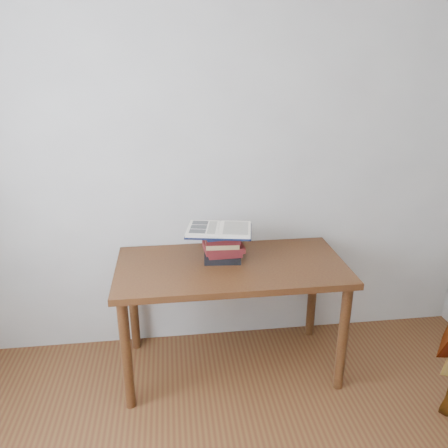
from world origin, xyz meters
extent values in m
cube|color=#B6B5AC|center=(0.00, 1.75, 1.30)|extent=(3.50, 0.04, 2.60)
cube|color=#462D11|center=(0.04, 1.38, 0.71)|extent=(1.36, 0.68, 0.04)
cylinder|color=#462D11|center=(-0.58, 1.10, 0.34)|extent=(0.06, 0.06, 0.69)
cylinder|color=#462D11|center=(0.66, 1.10, 0.34)|extent=(0.06, 0.06, 0.69)
cylinder|color=#462D11|center=(-0.58, 1.66, 0.34)|extent=(0.06, 0.06, 0.69)
cylinder|color=#462D11|center=(0.66, 1.66, 0.34)|extent=(0.06, 0.06, 0.69)
cube|color=black|center=(0.00, 1.45, 0.74)|extent=(0.23, 0.19, 0.04)
cube|color=#5D1A17|center=(0.01, 1.45, 0.78)|extent=(0.20, 0.16, 0.03)
cube|color=#5D1A17|center=(0.00, 1.45, 0.81)|extent=(0.24, 0.19, 0.03)
cube|color=tan|center=(-0.01, 1.44, 0.84)|extent=(0.20, 0.15, 0.03)
cube|color=#5D1A17|center=(0.00, 1.45, 0.87)|extent=(0.21, 0.18, 0.03)
cube|color=#161E44|center=(0.00, 1.46, 0.90)|extent=(0.25, 0.20, 0.03)
cube|color=black|center=(-0.02, 1.44, 0.92)|extent=(0.42, 0.33, 0.01)
cube|color=beige|center=(-0.12, 1.46, 0.93)|extent=(0.23, 0.28, 0.02)
cube|color=beige|center=(0.07, 1.42, 0.93)|extent=(0.23, 0.28, 0.02)
cylinder|color=beige|center=(-0.02, 1.44, 0.93)|extent=(0.06, 0.25, 0.01)
cube|color=black|center=(-0.13, 1.54, 0.94)|extent=(0.10, 0.08, 0.00)
cube|color=black|center=(-0.14, 1.47, 0.94)|extent=(0.10, 0.08, 0.00)
cube|color=black|center=(-0.15, 1.40, 0.94)|extent=(0.10, 0.08, 0.00)
cube|color=#B9B4A0|center=(-0.06, 1.45, 0.94)|extent=(0.09, 0.21, 0.00)
cube|color=#B9B4A0|center=(0.07, 1.42, 0.94)|extent=(0.18, 0.23, 0.00)
camera|label=1|loc=(-0.30, -0.94, 1.85)|focal=35.00mm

